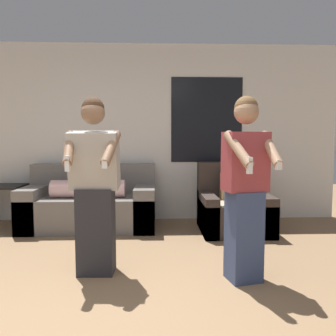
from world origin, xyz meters
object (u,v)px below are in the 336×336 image
(couch, at_px, (91,205))
(person_right, at_px, (245,187))
(armchair, at_px, (234,208))
(person_left, at_px, (95,187))
(side_table, at_px, (5,191))

(couch, relative_size, person_right, 1.13)
(armchair, xyz_separation_m, person_left, (-1.62, -1.41, 0.51))
(person_right, bearing_deg, side_table, 145.89)
(person_left, xyz_separation_m, person_right, (1.34, -0.19, 0.02))
(side_table, relative_size, person_right, 0.45)
(armchair, height_order, side_table, armchair)
(couch, xyz_separation_m, person_right, (1.71, -1.84, 0.51))
(armchair, relative_size, person_right, 0.57)
(couch, height_order, person_right, person_right)
(couch, relative_size, side_table, 2.48)
(couch, bearing_deg, side_table, 172.09)
(person_right, bearing_deg, armchair, 79.84)
(side_table, bearing_deg, armchair, -7.38)
(couch, relative_size, person_left, 1.12)
(person_left, bearing_deg, couch, 102.69)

